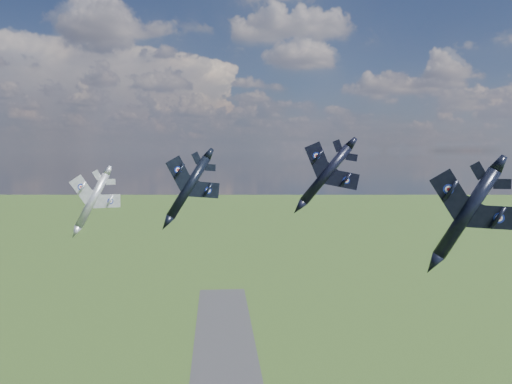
{
  "coord_description": "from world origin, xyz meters",
  "views": [
    {
      "loc": [
        -3.36,
        -60.87,
        87.81
      ],
      "look_at": [
        2.45,
        11.65,
        81.81
      ],
      "focal_mm": 35.0,
      "sensor_mm": 36.0,
      "label": 1
    }
  ],
  "objects_px": {
    "jet_lead_navy": "(189,187)",
    "jet_high_navy": "(326,175)",
    "jet_right_navy": "(467,214)",
    "jet_left_silver": "(92,200)"
  },
  "relations": [
    {
      "from": "jet_lead_navy",
      "to": "jet_high_navy",
      "type": "bearing_deg",
      "value": -6.06
    },
    {
      "from": "jet_lead_navy",
      "to": "jet_right_navy",
      "type": "height_order",
      "value": "jet_lead_navy"
    },
    {
      "from": "jet_lead_navy",
      "to": "jet_high_navy",
      "type": "distance_m",
      "value": 23.65
    },
    {
      "from": "jet_right_navy",
      "to": "jet_high_navy",
      "type": "xyz_separation_m",
      "value": [
        -9.48,
        29.42,
        3.02
      ]
    },
    {
      "from": "jet_high_navy",
      "to": "jet_left_silver",
      "type": "distance_m",
      "value": 37.94
    },
    {
      "from": "jet_lead_navy",
      "to": "jet_high_navy",
      "type": "xyz_separation_m",
      "value": [
        22.63,
        6.7,
        1.52
      ]
    },
    {
      "from": "jet_high_navy",
      "to": "jet_left_silver",
      "type": "height_order",
      "value": "jet_high_navy"
    },
    {
      "from": "jet_high_navy",
      "to": "jet_right_navy",
      "type": "bearing_deg",
      "value": -68.17
    },
    {
      "from": "jet_lead_navy",
      "to": "jet_left_silver",
      "type": "distance_m",
      "value": 15.07
    },
    {
      "from": "jet_high_navy",
      "to": "jet_lead_navy",
      "type": "bearing_deg",
      "value": -159.55
    }
  ]
}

